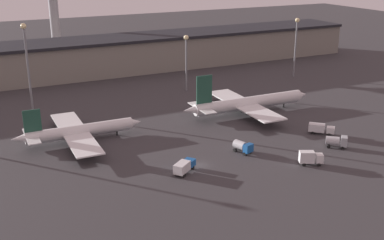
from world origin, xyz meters
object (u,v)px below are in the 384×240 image
service_vehicle_0 (184,166)px  service_vehicle_3 (310,158)px  airplane_1 (248,103)px  control_tower (54,10)px  service_vehicle_1 (320,128)px  airplane_0 (78,131)px  service_vehicle_2 (337,141)px  service_vehicle_4 (243,146)px

service_vehicle_0 → service_vehicle_3: size_ratio=1.18×
airplane_1 → control_tower: (-37.55, 114.37, 20.02)m
airplane_1 → service_vehicle_3: 42.17m
airplane_1 → service_vehicle_1: 27.07m
airplane_0 → service_vehicle_2: bearing=-29.0°
service_vehicle_0 → service_vehicle_4: (18.99, 4.30, 0.05)m
service_vehicle_1 → service_vehicle_3: bearing=-91.9°
service_vehicle_4 → airplane_0: bearing=-144.4°
service_vehicle_2 → control_tower: size_ratio=0.14×
control_tower → service_vehicle_0: bearing=-90.2°
service_vehicle_0 → service_vehicle_2: service_vehicle_2 is taller
airplane_0 → service_vehicle_0: bearing=-59.9°
airplane_1 → service_vehicle_1: airplane_1 is taller
airplane_0 → control_tower: 117.80m
airplane_1 → control_tower: bearing=109.3°
service_vehicle_1 → control_tower: bearing=153.0°
service_vehicle_4 → control_tower: 144.58m
airplane_1 → service_vehicle_0: size_ratio=6.49×
airplane_0 → service_vehicle_1: size_ratio=5.40×
service_vehicle_1 → service_vehicle_4: size_ratio=1.18×
service_vehicle_1 → service_vehicle_3: service_vehicle_3 is taller
service_vehicle_2 → airplane_0: bearing=-168.6°
service_vehicle_2 → airplane_1: bearing=140.2°
service_vehicle_4 → control_tower: size_ratio=0.14×
service_vehicle_2 → service_vehicle_3: (-13.69, -5.74, 0.14)m
airplane_1 → service_vehicle_4: airplane_1 is taller
airplane_0 → airplane_1: airplane_1 is taller
service_vehicle_4 → control_tower: (-18.57, 141.74, 21.65)m
service_vehicle_2 → service_vehicle_4: service_vehicle_2 is taller
service_vehicle_0 → service_vehicle_1: (46.33, 5.98, 0.02)m
service_vehicle_2 → service_vehicle_4: bearing=-157.0°
service_vehicle_2 → service_vehicle_1: bearing=114.9°
service_vehicle_0 → service_vehicle_3: bearing=-54.7°
service_vehicle_3 → service_vehicle_1: bearing=69.5°
airplane_0 → service_vehicle_0: 35.91m
service_vehicle_0 → service_vehicle_2: (43.37, -3.91, 0.13)m
airplane_0 → service_vehicle_3: 62.46m
airplane_0 → service_vehicle_3: (47.05, -41.07, -0.95)m
service_vehicle_0 → airplane_0: bearing=82.3°
service_vehicle_3 → control_tower: 159.87m
airplane_0 → service_vehicle_3: airplane_0 is taller
service_vehicle_3 → airplane_0: bearing=165.2°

